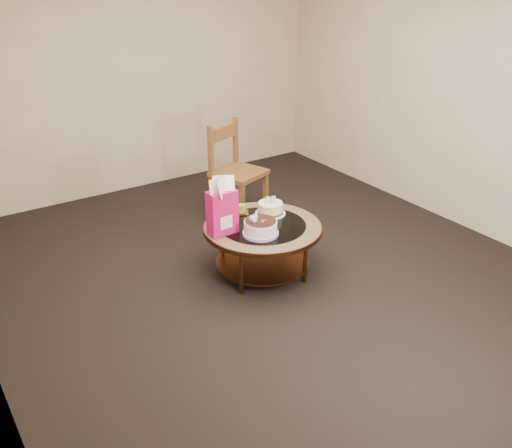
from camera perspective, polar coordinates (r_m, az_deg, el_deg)
ground at (r=5.06m, az=0.64°, el=-4.75°), size 5.00×5.00×0.00m
room_walls at (r=4.48m, az=0.74°, el=12.50°), size 4.52×5.02×2.61m
coffee_table at (r=4.88m, az=0.67°, el=-0.92°), size 1.02×1.02×0.46m
decorated_cake at (r=4.66m, az=0.43°, el=-0.42°), size 0.30×0.30×0.17m
cream_cake at (r=5.02m, az=1.45°, el=1.56°), size 0.27×0.27×0.17m
gift_bag at (r=4.62m, az=-3.41°, el=1.77°), size 0.24×0.18×0.48m
pillar_candle at (r=5.05m, az=-1.49°, el=1.40°), size 0.13×0.13×0.09m
dining_chair at (r=5.91m, az=-2.07°, el=5.33°), size 0.59×0.59×1.01m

